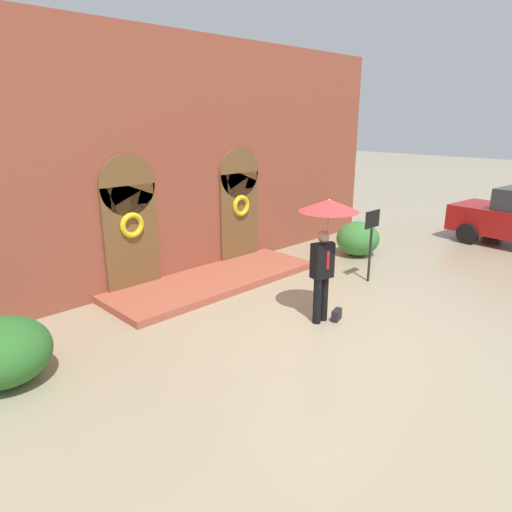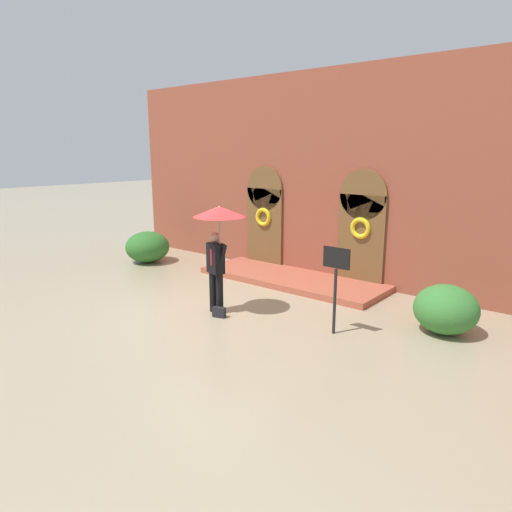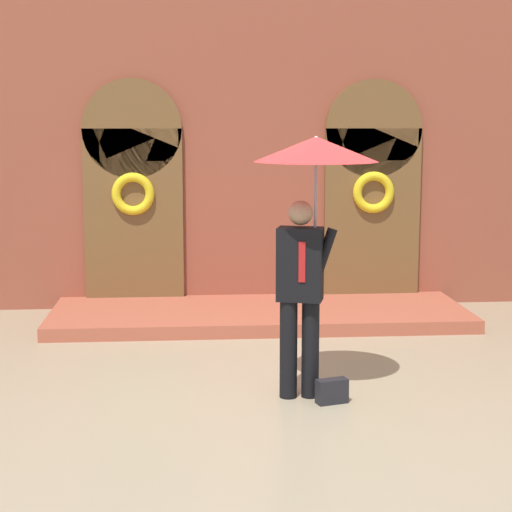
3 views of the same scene
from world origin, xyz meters
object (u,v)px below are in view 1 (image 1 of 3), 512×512
Objects in this scene: handbag at (337,315)px; sign_post at (371,234)px; person_with_umbrella at (327,224)px; shrub_right at (358,239)px; shrub_left at (3,352)px.

sign_post reaches higher than handbag.
handbag is at bearing -161.73° from sign_post.
shrub_right is (4.19, 1.99, -1.43)m from person_with_umbrella.
person_with_umbrella is 4.85m from shrub_right.
shrub_left is at bearing -179.93° from shrub_right.
shrub_left is (-7.62, 1.40, -0.67)m from sign_post.
sign_post is at bearing 1.87° from handbag.
handbag is 0.23× the size of shrub_right.
sign_post is 7.77m from shrub_left.
shrub_left reaches higher than shrub_right.
shrub_left reaches higher than handbag.
shrub_right is (4.01, 2.19, 0.37)m from handbag.
shrub_left is (-5.09, 1.98, -1.42)m from person_with_umbrella.
sign_post is (2.53, 0.58, -0.75)m from person_with_umbrella.
sign_post is 1.40× the size of shrub_right.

